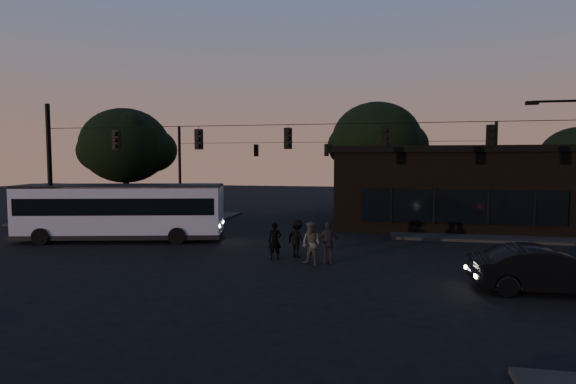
% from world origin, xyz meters
% --- Properties ---
extents(ground, '(120.00, 120.00, 0.00)m').
position_xyz_m(ground, '(0.00, 0.00, 0.00)').
color(ground, black).
rests_on(ground, ground).
extents(sidewalk_far_right, '(14.00, 10.00, 0.15)m').
position_xyz_m(sidewalk_far_right, '(12.00, 14.00, 0.07)').
color(sidewalk_far_right, black).
rests_on(sidewalk_far_right, ground).
extents(sidewalk_far_left, '(14.00, 10.00, 0.15)m').
position_xyz_m(sidewalk_far_left, '(-14.00, 14.00, 0.07)').
color(sidewalk_far_left, black).
rests_on(sidewalk_far_left, ground).
extents(building, '(15.40, 10.41, 5.40)m').
position_xyz_m(building, '(9.00, 15.97, 2.71)').
color(building, black).
rests_on(building, ground).
extents(tree_behind, '(7.60, 7.60, 9.43)m').
position_xyz_m(tree_behind, '(4.00, 22.00, 6.19)').
color(tree_behind, black).
rests_on(tree_behind, ground).
extents(tree_left, '(6.40, 6.40, 8.30)m').
position_xyz_m(tree_left, '(-14.00, 13.00, 5.57)').
color(tree_left, black).
rests_on(tree_left, ground).
extents(signal_rig_near, '(26.24, 0.30, 7.50)m').
position_xyz_m(signal_rig_near, '(0.00, 4.00, 4.45)').
color(signal_rig_near, black).
rests_on(signal_rig_near, ground).
extents(signal_rig_far, '(26.24, 0.30, 7.50)m').
position_xyz_m(signal_rig_far, '(0.00, 20.00, 4.20)').
color(signal_rig_far, black).
rests_on(signal_rig_far, ground).
extents(bus, '(11.51, 5.08, 3.16)m').
position_xyz_m(bus, '(-9.89, 5.72, 1.77)').
color(bus, '#8F96B6').
rests_on(bus, ground).
extents(car, '(4.91, 1.96, 1.59)m').
position_xyz_m(car, '(9.88, -0.49, 0.79)').
color(car, black).
rests_on(car, ground).
extents(pedestrian_a, '(0.63, 0.42, 1.70)m').
position_xyz_m(pedestrian_a, '(-0.35, 2.68, 0.85)').
color(pedestrian_a, black).
rests_on(pedestrian_a, ground).
extents(pedestrian_b, '(1.15, 1.08, 1.88)m').
position_xyz_m(pedestrian_b, '(1.44, 1.94, 0.94)').
color(pedestrian_b, '#42433C').
rests_on(pedestrian_b, ground).
extents(pedestrian_c, '(1.18, 0.86, 1.86)m').
position_xyz_m(pedestrian_c, '(2.12, 2.29, 0.93)').
color(pedestrian_c, '#272128').
rests_on(pedestrian_c, ground).
extents(pedestrian_d, '(1.32, 1.19, 1.78)m').
position_xyz_m(pedestrian_d, '(0.55, 3.38, 0.89)').
color(pedestrian_d, black).
rests_on(pedestrian_d, ground).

